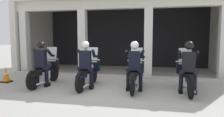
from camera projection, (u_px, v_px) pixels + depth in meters
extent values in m
plane|color=#A8A59E|center=(123.00, 74.00, 9.54)|extent=(80.00, 80.00, 0.00)
cube|color=black|center=(125.00, 38.00, 12.31)|extent=(9.92, 0.24, 3.39)
cube|color=beige|center=(114.00, 4.00, 8.88)|extent=(9.92, 0.36, 0.44)
cube|color=beige|center=(121.00, 3.00, 10.42)|extent=(9.92, 3.93, 0.16)
cube|color=beige|center=(36.00, 38.00, 11.59)|extent=(0.30, 3.93, 3.39)
cube|color=beige|center=(222.00, 38.00, 9.59)|extent=(0.30, 3.93, 3.39)
cube|color=silver|center=(25.00, 42.00, 9.96)|extent=(0.35, 0.36, 2.95)
cube|color=silver|center=(83.00, 43.00, 9.35)|extent=(0.35, 0.36, 2.95)
cube|color=silver|center=(148.00, 43.00, 8.74)|extent=(0.35, 0.36, 2.95)
cube|color=silver|center=(224.00, 43.00, 8.12)|extent=(0.35, 0.36, 2.95)
cube|color=#B7B5AD|center=(112.00, 76.00, 8.69)|extent=(9.52, 0.24, 0.12)
cylinder|color=black|center=(54.00, 73.00, 7.93)|extent=(0.09, 0.64, 0.64)
cylinder|color=black|center=(33.00, 80.00, 6.57)|extent=(0.09, 0.64, 0.64)
cube|color=black|center=(54.00, 68.00, 7.91)|extent=(0.14, 0.44, 0.08)
cube|color=silver|center=(44.00, 75.00, 7.20)|extent=(0.28, 0.44, 0.28)
cube|color=black|center=(44.00, 71.00, 7.23)|extent=(0.18, 1.24, 0.16)
ellipsoid|color=#1E2338|center=(47.00, 66.00, 7.43)|extent=(0.26, 0.48, 0.22)
cube|color=black|center=(41.00, 70.00, 7.05)|extent=(0.24, 0.52, 0.10)
cube|color=black|center=(34.00, 75.00, 6.61)|extent=(0.16, 0.48, 0.10)
cylinder|color=silver|center=(53.00, 67.00, 7.85)|extent=(0.05, 0.24, 0.53)
cube|color=black|center=(52.00, 64.00, 7.78)|extent=(0.52, 0.16, 0.44)
sphere|color=silver|center=(53.00, 63.00, 7.87)|extent=(0.18, 0.18, 0.18)
cube|color=silver|center=(52.00, 54.00, 7.72)|extent=(0.40, 0.14, 0.54)
cylinder|color=silver|center=(51.00, 59.00, 7.66)|extent=(0.62, 0.04, 0.04)
cylinder|color=silver|center=(41.00, 83.00, 6.85)|extent=(0.07, 0.55, 0.07)
cube|color=black|center=(41.00, 59.00, 6.99)|extent=(0.36, 0.22, 0.60)
cube|color=black|center=(43.00, 58.00, 7.11)|extent=(0.05, 0.02, 0.32)
sphere|color=tan|center=(41.00, 46.00, 6.97)|extent=(0.21, 0.21, 0.21)
sphere|color=black|center=(40.00, 45.00, 6.96)|extent=(0.26, 0.26, 0.26)
cylinder|color=black|center=(45.00, 68.00, 7.01)|extent=(0.26, 0.29, 0.17)
cylinder|color=black|center=(47.00, 76.00, 7.03)|extent=(0.12, 0.12, 0.53)
cube|color=black|center=(47.00, 85.00, 7.07)|extent=(0.11, 0.26, 0.12)
cylinder|color=black|center=(38.00, 68.00, 7.07)|extent=(0.26, 0.29, 0.17)
cylinder|color=black|center=(36.00, 75.00, 7.11)|extent=(0.12, 0.12, 0.53)
cube|color=black|center=(37.00, 84.00, 7.15)|extent=(0.11, 0.26, 0.12)
cylinder|color=black|center=(50.00, 53.00, 7.15)|extent=(0.19, 0.48, 0.31)
sphere|color=black|center=(54.00, 56.00, 7.36)|extent=(0.09, 0.09, 0.09)
cylinder|color=black|center=(38.00, 53.00, 7.24)|extent=(0.19, 0.48, 0.31)
sphere|color=black|center=(41.00, 55.00, 7.47)|extent=(0.09, 0.09, 0.09)
cylinder|color=black|center=(94.00, 75.00, 7.61)|extent=(0.09, 0.64, 0.64)
cylinder|color=black|center=(80.00, 82.00, 6.25)|extent=(0.09, 0.64, 0.64)
cube|color=black|center=(93.00, 69.00, 7.59)|extent=(0.14, 0.44, 0.08)
cube|color=silver|center=(87.00, 77.00, 6.88)|extent=(0.28, 0.44, 0.28)
cube|color=black|center=(87.00, 73.00, 6.91)|extent=(0.18, 1.24, 0.16)
ellipsoid|color=#B2B2B7|center=(89.00, 67.00, 7.11)|extent=(0.26, 0.48, 0.22)
cube|color=black|center=(86.00, 72.00, 6.73)|extent=(0.24, 0.52, 0.10)
cube|color=black|center=(81.00, 76.00, 6.29)|extent=(0.16, 0.48, 0.10)
cylinder|color=silver|center=(93.00, 68.00, 7.53)|extent=(0.05, 0.24, 0.53)
cube|color=black|center=(92.00, 65.00, 7.46)|extent=(0.52, 0.16, 0.44)
sphere|color=silver|center=(93.00, 64.00, 7.55)|extent=(0.18, 0.18, 0.18)
cube|color=silver|center=(92.00, 55.00, 7.40)|extent=(0.40, 0.14, 0.54)
cylinder|color=silver|center=(92.00, 60.00, 7.34)|extent=(0.62, 0.04, 0.04)
cylinder|color=silver|center=(87.00, 85.00, 6.53)|extent=(0.07, 0.55, 0.07)
cube|color=black|center=(85.00, 60.00, 6.67)|extent=(0.36, 0.22, 0.60)
cube|color=#14193F|center=(86.00, 59.00, 6.79)|extent=(0.05, 0.02, 0.32)
sphere|color=tan|center=(85.00, 46.00, 6.65)|extent=(0.21, 0.21, 0.21)
sphere|color=silver|center=(85.00, 45.00, 6.64)|extent=(0.26, 0.26, 0.26)
cylinder|color=black|center=(90.00, 69.00, 6.69)|extent=(0.26, 0.29, 0.17)
cylinder|color=black|center=(91.00, 77.00, 6.71)|extent=(0.12, 0.12, 0.53)
cube|color=black|center=(92.00, 87.00, 6.75)|extent=(0.11, 0.26, 0.12)
cylinder|color=black|center=(82.00, 69.00, 6.75)|extent=(0.26, 0.29, 0.17)
cylinder|color=black|center=(80.00, 77.00, 6.79)|extent=(0.12, 0.12, 0.53)
cube|color=black|center=(80.00, 86.00, 6.83)|extent=(0.11, 0.26, 0.12)
cylinder|color=black|center=(94.00, 54.00, 6.83)|extent=(0.19, 0.48, 0.31)
sphere|color=black|center=(97.00, 56.00, 7.04)|extent=(0.09, 0.09, 0.09)
cylinder|color=black|center=(81.00, 53.00, 6.92)|extent=(0.19, 0.48, 0.31)
sphere|color=black|center=(82.00, 56.00, 7.15)|extent=(0.09, 0.09, 0.09)
cylinder|color=black|center=(137.00, 76.00, 7.32)|extent=(0.09, 0.64, 0.64)
cylinder|color=black|center=(133.00, 84.00, 5.96)|extent=(0.09, 0.64, 0.64)
cube|color=black|center=(137.00, 70.00, 7.30)|extent=(0.14, 0.44, 0.08)
cube|color=silver|center=(135.00, 79.00, 6.59)|extent=(0.28, 0.44, 0.28)
cube|color=black|center=(135.00, 74.00, 6.63)|extent=(0.18, 1.24, 0.16)
ellipsoid|color=#B2B2B7|center=(136.00, 68.00, 6.82)|extent=(0.26, 0.48, 0.22)
cube|color=black|center=(134.00, 73.00, 6.44)|extent=(0.24, 0.52, 0.10)
cube|color=black|center=(133.00, 78.00, 6.00)|extent=(0.16, 0.48, 0.10)
cylinder|color=silver|center=(137.00, 70.00, 7.24)|extent=(0.05, 0.24, 0.53)
cube|color=black|center=(137.00, 66.00, 7.17)|extent=(0.52, 0.16, 0.44)
sphere|color=silver|center=(137.00, 65.00, 7.27)|extent=(0.18, 0.18, 0.18)
cube|color=silver|center=(137.00, 55.00, 7.11)|extent=(0.40, 0.14, 0.54)
cylinder|color=silver|center=(136.00, 61.00, 7.05)|extent=(0.62, 0.04, 0.04)
cylinder|color=silver|center=(137.00, 87.00, 6.24)|extent=(0.07, 0.55, 0.07)
cube|color=black|center=(134.00, 61.00, 6.38)|extent=(0.36, 0.22, 0.60)
cube|color=#591414|center=(135.00, 60.00, 6.50)|extent=(0.05, 0.02, 0.32)
sphere|color=tan|center=(135.00, 46.00, 6.36)|extent=(0.21, 0.21, 0.21)
sphere|color=silver|center=(135.00, 45.00, 6.36)|extent=(0.26, 0.26, 0.26)
cylinder|color=black|center=(139.00, 70.00, 6.41)|extent=(0.26, 0.29, 0.17)
cylinder|color=black|center=(141.00, 79.00, 6.42)|extent=(0.12, 0.12, 0.53)
cube|color=black|center=(141.00, 89.00, 6.46)|extent=(0.11, 0.26, 0.12)
cylinder|color=black|center=(130.00, 70.00, 6.46)|extent=(0.26, 0.29, 0.17)
cylinder|color=black|center=(128.00, 79.00, 6.50)|extent=(0.12, 0.12, 0.53)
cube|color=black|center=(128.00, 89.00, 6.54)|extent=(0.11, 0.26, 0.12)
cylinder|color=black|center=(142.00, 54.00, 6.55)|extent=(0.19, 0.48, 0.31)
sphere|color=black|center=(144.00, 57.00, 6.75)|extent=(0.09, 0.09, 0.09)
cylinder|color=black|center=(128.00, 54.00, 6.64)|extent=(0.19, 0.48, 0.31)
sphere|color=black|center=(128.00, 57.00, 6.86)|extent=(0.09, 0.09, 0.09)
cylinder|color=black|center=(184.00, 78.00, 6.99)|extent=(0.09, 0.64, 0.64)
cylinder|color=black|center=(191.00, 87.00, 5.63)|extent=(0.09, 0.64, 0.64)
cube|color=black|center=(184.00, 72.00, 6.97)|extent=(0.14, 0.44, 0.08)
cube|color=silver|center=(187.00, 81.00, 6.26)|extent=(0.28, 0.44, 0.28)
cube|color=black|center=(187.00, 76.00, 6.29)|extent=(0.18, 1.24, 0.16)
ellipsoid|color=#1E2338|center=(186.00, 69.00, 6.49)|extent=(0.26, 0.48, 0.22)
cube|color=black|center=(188.00, 75.00, 6.11)|extent=(0.24, 0.52, 0.10)
cube|color=black|center=(190.00, 80.00, 5.67)|extent=(0.16, 0.48, 0.10)
cylinder|color=silver|center=(184.00, 71.00, 6.91)|extent=(0.05, 0.24, 0.53)
cube|color=black|center=(185.00, 67.00, 6.84)|extent=(0.52, 0.16, 0.44)
sphere|color=silver|center=(184.00, 66.00, 6.93)|extent=(0.18, 0.18, 0.18)
cube|color=silver|center=(185.00, 56.00, 6.78)|extent=(0.40, 0.14, 0.54)
cylinder|color=silver|center=(185.00, 62.00, 6.72)|extent=(0.62, 0.04, 0.04)
cylinder|color=silver|center=(193.00, 90.00, 5.91)|extent=(0.07, 0.55, 0.07)
cube|color=black|center=(189.00, 62.00, 6.05)|extent=(0.36, 0.22, 0.60)
cube|color=#14193F|center=(188.00, 61.00, 6.17)|extent=(0.05, 0.02, 0.32)
sphere|color=tan|center=(189.00, 47.00, 6.03)|extent=(0.21, 0.21, 0.21)
sphere|color=black|center=(189.00, 46.00, 6.03)|extent=(0.26, 0.26, 0.26)
cylinder|color=black|center=(193.00, 72.00, 6.07)|extent=(0.26, 0.29, 0.17)
cylinder|color=black|center=(195.00, 81.00, 6.09)|extent=(0.12, 0.12, 0.53)
cube|color=black|center=(194.00, 92.00, 6.13)|extent=(0.11, 0.26, 0.12)
cylinder|color=black|center=(183.00, 72.00, 6.13)|extent=(0.26, 0.29, 0.17)
cylinder|color=black|center=(181.00, 81.00, 6.17)|extent=(0.12, 0.12, 0.53)
cube|color=black|center=(180.00, 91.00, 6.21)|extent=(0.11, 0.26, 0.12)
cylinder|color=black|center=(195.00, 55.00, 6.21)|extent=(0.19, 0.48, 0.31)
sphere|color=black|center=(195.00, 58.00, 6.42)|extent=(0.09, 0.09, 0.09)
cylinder|color=black|center=(180.00, 55.00, 6.30)|extent=(0.19, 0.48, 0.31)
sphere|color=black|center=(178.00, 58.00, 6.53)|extent=(0.09, 0.09, 0.09)
cube|color=black|center=(6.00, 82.00, 7.80)|extent=(0.34, 0.34, 0.04)
cone|color=orange|center=(6.00, 74.00, 7.77)|extent=(0.28, 0.28, 0.55)
cylinder|color=white|center=(6.00, 73.00, 7.77)|extent=(0.17, 0.17, 0.06)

